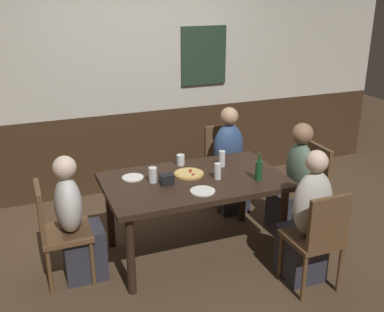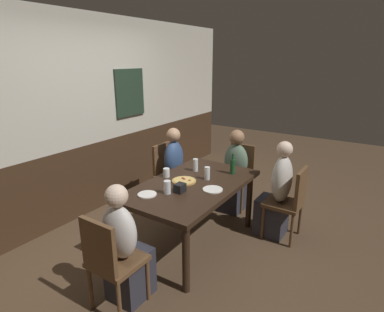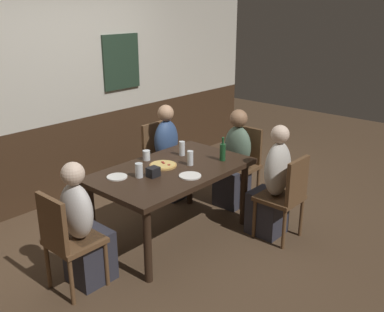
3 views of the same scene
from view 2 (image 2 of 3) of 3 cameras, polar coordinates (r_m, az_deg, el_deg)
ground_plane at (r=3.79m, az=0.05°, el=-15.36°), size 12.00×12.00×0.00m
wall_back at (r=4.39m, az=-18.36°, el=6.67°), size 6.40×0.13×2.60m
dining_table at (r=3.48m, az=0.06°, el=-6.21°), size 1.59×0.94×0.74m
chair_head_west at (r=2.76m, az=-14.56°, el=-17.59°), size 0.40×0.40×0.88m
chair_head_east at (r=4.53m, az=8.48°, el=-2.89°), size 0.40×0.40×0.88m
chair_right_far at (r=4.55m, az=-4.44°, el=-2.66°), size 0.40×0.40×0.88m
chair_right_near at (r=3.81m, az=17.35°, el=-7.55°), size 0.40×0.40×0.88m
person_head_west at (r=2.87m, az=-12.00°, el=-16.73°), size 0.37×0.34×1.10m
person_head_east at (r=4.40m, az=7.57°, el=-3.71°), size 0.37×0.34×1.13m
person_right_far at (r=4.46m, az=-2.78°, el=-3.28°), size 0.34×0.37×1.14m
person_right_near at (r=3.85m, az=15.02°, el=-7.15°), size 0.34×0.37×1.17m
pizza at (r=3.49m, az=-1.46°, el=-4.51°), size 0.27×0.27×0.03m
beer_glass_tall at (r=3.19m, az=-4.48°, el=-5.81°), size 0.07×0.07×0.14m
pint_glass_pale at (r=3.54m, az=2.77°, el=-3.24°), size 0.06×0.06×0.15m
pint_glass_stout at (r=3.79m, az=0.63°, el=-1.73°), size 0.06×0.06×0.15m
beer_glass_half at (r=3.63m, az=-4.62°, el=-3.07°), size 0.08×0.08×0.10m
beer_bottle_green at (r=3.72m, az=7.36°, el=-1.81°), size 0.06×0.06×0.25m
plate_white_large at (r=3.29m, az=3.76°, el=-6.06°), size 0.21×0.21×0.01m
plate_white_small at (r=3.20m, az=-8.13°, el=-6.90°), size 0.19×0.19×0.01m
condiment_caddy at (r=3.22m, az=-2.21°, el=-5.79°), size 0.11×0.09×0.09m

